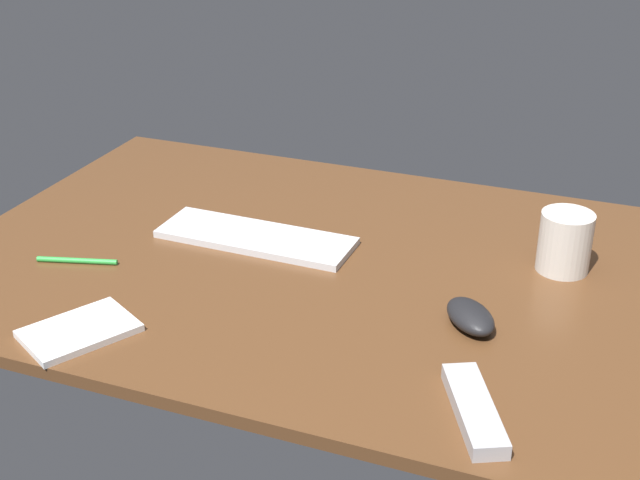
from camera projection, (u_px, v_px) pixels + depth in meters
The scene contains 7 objects.
desk at pixel (370, 275), 141.63cm from camera, with size 140.00×84.00×2.00cm, color brown.
keyboard at pixel (256, 237), 150.51cm from camera, with size 34.15×11.29×1.22cm, color silver.
computer_mouse at pixel (470, 316), 125.09cm from camera, with size 10.02×5.76×3.29cm, color black.
tv_remote at pixel (474, 409), 106.66cm from camera, with size 16.95×4.50×2.10cm, color #B7B7BC.
coffee_mug at pixel (565, 242), 139.21cm from camera, with size 8.44×8.44×9.89cm, color silver.
notepad at pixel (79, 331), 123.69cm from camera, with size 15.14×10.37×1.05cm, color white.
pen at pixel (77, 261), 143.14cm from camera, with size 0.91×0.91×13.44cm, color green.
Camera 1 is at (37.39, -118.97, 68.86)cm, focal length 48.98 mm.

